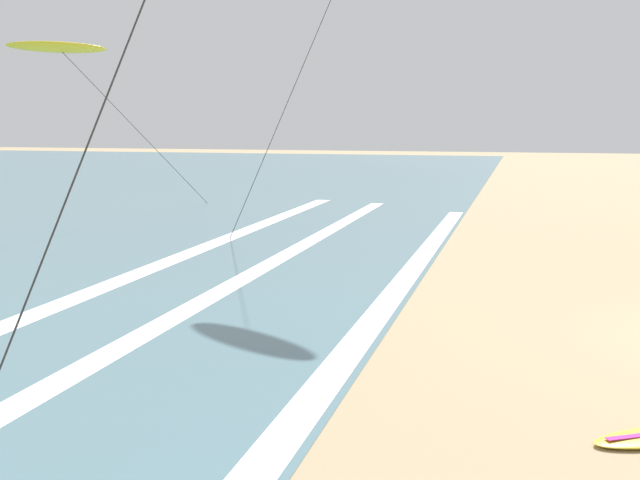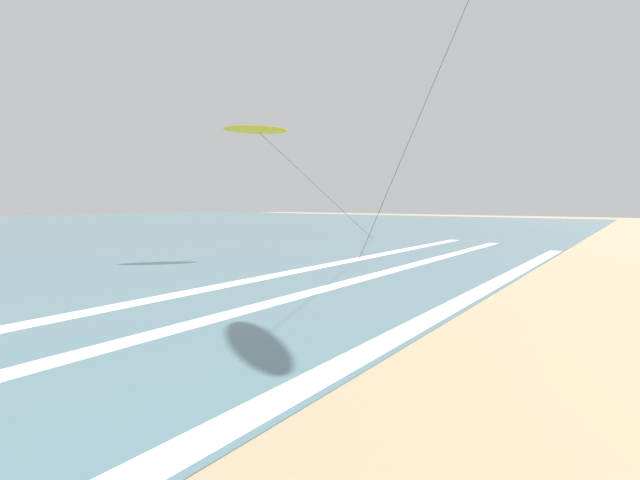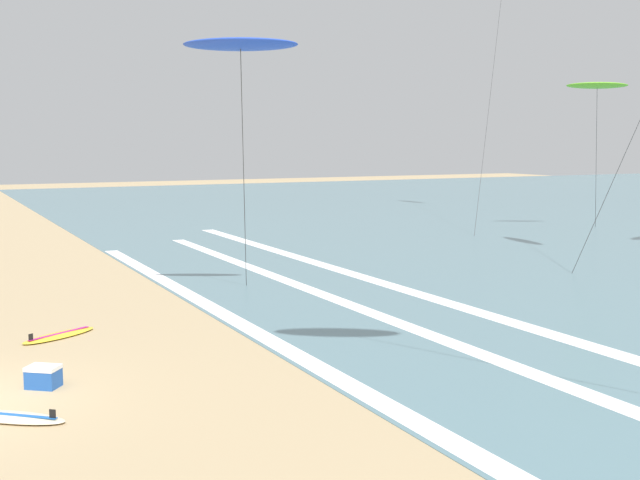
% 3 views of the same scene
% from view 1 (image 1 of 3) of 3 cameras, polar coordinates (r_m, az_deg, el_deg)
% --- Properties ---
extents(wave_foam_shoreline, '(38.09, 0.56, 0.01)m').
position_cam_1_polar(wave_foam_shoreline, '(14.47, 3.27, -6.58)').
color(wave_foam_shoreline, white).
rests_on(wave_foam_shoreline, ocean_surface).
extents(wave_foam_mid_break, '(43.11, 0.58, 0.01)m').
position_cam_1_polar(wave_foam_mid_break, '(15.69, -10.44, -5.49)').
color(wave_foam_mid_break, white).
rests_on(wave_foam_mid_break, ocean_surface).
extents(wave_foam_outer_break, '(47.64, 0.66, 0.01)m').
position_cam_1_polar(wave_foam_outer_break, '(15.92, -21.69, -5.77)').
color(wave_foam_outer_break, white).
rests_on(wave_foam_outer_break, ocean_surface).
extents(kite_yellow_high_left, '(12.22, 2.69, 6.32)m').
position_cam_1_polar(kite_yellow_high_left, '(27.32, -18.34, 13.00)').
color(kite_yellow_high_left, yellow).
rests_on(kite_yellow_high_left, ground).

